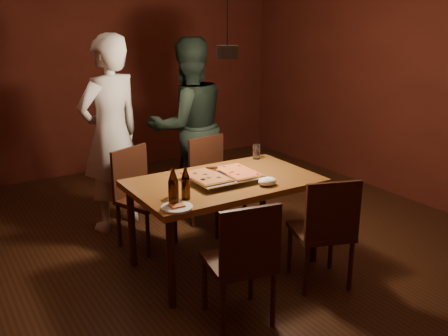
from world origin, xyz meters
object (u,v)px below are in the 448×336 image
chair_near_left (243,253)px  plate_slice (177,207)px  beer_bottle_b (186,183)px  chair_far_left (139,188)px  pendant_lamp (227,50)px  diner_dark (189,127)px  diner_white (111,135)px  dining_table (224,188)px  beer_bottle_a (173,187)px  chair_near_right (326,223)px  chair_far_right (213,174)px  pizza_tray (223,178)px

chair_near_left → plate_slice: (-0.25, 0.45, 0.22)m
beer_bottle_b → chair_near_left: bearing=-79.3°
chair_far_left → pendant_lamp: 1.47m
diner_dark → chair_near_left: bearing=74.7°
diner_dark → pendant_lamp: size_ratio=1.66×
diner_white → dining_table: bearing=93.8°
chair_near_left → beer_bottle_a: bearing=126.1°
dining_table → pendant_lamp: (0.13, 0.16, 1.08)m
chair_far_left → plate_slice: (-0.17, -1.12, 0.22)m
beer_bottle_a → chair_near_left: bearing=-64.1°
chair_near_right → diner_white: bearing=134.9°
chair_far_right → dining_table: bearing=56.5°
chair_near_right → beer_bottle_a: bearing=177.2°
plate_slice → beer_bottle_b: bearing=43.7°
diner_white → diner_dark: diner_white is taller
chair_far_left → chair_far_right: (0.77, -0.01, 0.00)m
chair_far_left → beer_bottle_b: size_ratio=2.27×
chair_far_right → chair_near_right: (0.11, -1.47, 0.00)m
chair_near_right → diner_white: size_ratio=0.28×
chair_far_right → diner_white: diner_white is taller
pizza_tray → diner_dark: (0.36, 1.28, 0.14)m
chair_near_left → diner_dark: size_ratio=0.27×
beer_bottle_b → plate_slice: bearing=-136.3°
chair_near_right → beer_bottle_b: size_ratio=2.21×
diner_white → chair_far_left: bearing=78.9°
chair_far_right → pizza_tray: chair_far_right is taller
diner_white → plate_slice: bearing=68.0°
dining_table → diner_dark: (0.35, 1.27, 0.24)m
chair_far_right → chair_near_right: bearing=85.2°
beer_bottle_a → chair_far_left: bearing=81.2°
dining_table → chair_near_right: size_ratio=2.80×
pizza_tray → pendant_lamp: bearing=46.1°
plate_slice → chair_far_right: bearing=49.6°
chair_near_left → pizza_tray: 0.91m
beer_bottle_b → diner_dark: bearing=61.4°
chair_far_left → pendant_lamp: size_ratio=0.50×
diner_dark → dining_table: bearing=77.9°
pendant_lamp → chair_near_right: bearing=-70.4°
pendant_lamp → diner_dark: bearing=78.8°
beer_bottle_b → diner_white: 1.47m
pizza_tray → plate_slice: size_ratio=2.49×
pendant_lamp → chair_far_left: bearing=133.9°
chair_far_left → diner_dark: bearing=-169.4°
dining_table → diner_dark: size_ratio=0.82×
beer_bottle_a → beer_bottle_b: 0.16m
plate_slice → pendant_lamp: (0.74, 0.52, 1.00)m
beer_bottle_a → pendant_lamp: pendant_lamp is taller
beer_bottle_a → chair_far_right: bearing=48.2°
diner_white → diner_dark: (0.85, 0.03, -0.03)m
chair_far_left → pendant_lamp: bearing=111.2°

